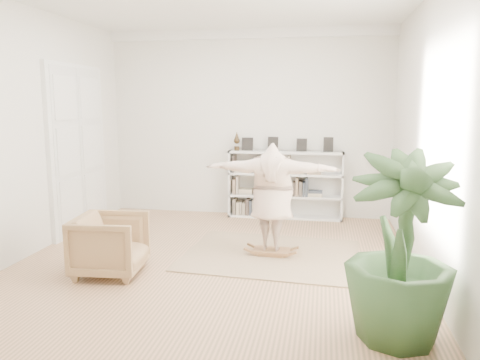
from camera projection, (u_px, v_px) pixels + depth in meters
The scene contains 9 objects.
floor at pixel (214, 263), 6.55m from camera, with size 6.00×6.00×0.00m, color olive.
room_shell at pixel (248, 33), 8.83m from camera, with size 6.00×6.00×6.00m.
doors at pixel (78, 151), 8.05m from camera, with size 0.09×1.78×2.92m.
bookshelf at pixel (285, 185), 9.05m from camera, with size 2.20×0.35×1.64m.
armchair at pixel (110, 245), 6.10m from camera, with size 0.84×0.87×0.79m, color tan.
rug at pixel (271, 255), 6.88m from camera, with size 2.50×2.00×0.02m, color tan.
rocker_board at pixel (271, 251), 6.87m from camera, with size 0.55×0.35×0.11m.
person at pixel (272, 194), 6.73m from camera, with size 1.93×0.52×1.57m, color beige.
houseplant at pixel (400, 248), 4.32m from camera, with size 1.01×1.01×1.80m, color #315329.
Camera 1 is at (1.46, -6.11, 2.23)m, focal length 35.00 mm.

